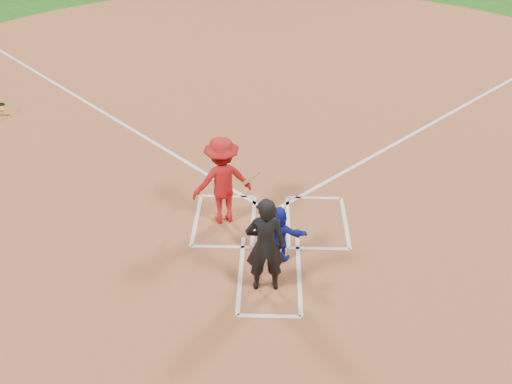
{
  "coord_description": "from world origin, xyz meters",
  "views": [
    {
      "loc": [
        -0.01,
        -9.86,
        7.16
      ],
      "look_at": [
        -0.3,
        -0.4,
        1.0
      ],
      "focal_mm": 40.0,
      "sensor_mm": 36.0,
      "label": 1
    }
  ],
  "objects_px": {
    "catcher": "(278,234)",
    "batter_at_plate": "(222,181)",
    "umpire": "(265,245)",
    "home_plate": "(271,220)"
  },
  "relations": [
    {
      "from": "home_plate",
      "to": "catcher",
      "type": "bearing_deg",
      "value": 97.0
    },
    {
      "from": "catcher",
      "to": "batter_at_plate",
      "type": "height_order",
      "value": "batter_at_plate"
    },
    {
      "from": "batter_at_plate",
      "to": "umpire",
      "type": "bearing_deg",
      "value": -66.3
    },
    {
      "from": "catcher",
      "to": "batter_at_plate",
      "type": "bearing_deg",
      "value": -30.71
    },
    {
      "from": "home_plate",
      "to": "catcher",
      "type": "xyz_separation_m",
      "value": [
        0.15,
        -1.23,
        0.58
      ]
    },
    {
      "from": "umpire",
      "to": "catcher",
      "type": "bearing_deg",
      "value": -111.17
    },
    {
      "from": "home_plate",
      "to": "catcher",
      "type": "relative_size",
      "value": 0.51
    },
    {
      "from": "home_plate",
      "to": "umpire",
      "type": "distance_m",
      "value": 2.27
    },
    {
      "from": "catcher",
      "to": "umpire",
      "type": "height_order",
      "value": "umpire"
    },
    {
      "from": "umpire",
      "to": "batter_at_plate",
      "type": "height_order",
      "value": "batter_at_plate"
    }
  ]
}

